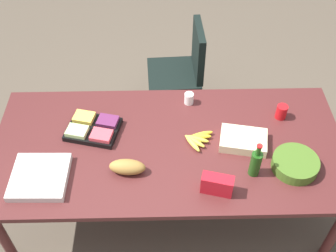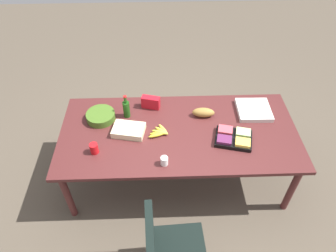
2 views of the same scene
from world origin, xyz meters
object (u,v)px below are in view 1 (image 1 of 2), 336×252
at_px(fruit_platter, 93,128).
at_px(paper_cup, 189,98).
at_px(bread_loaf, 127,167).
at_px(banana_bunch, 197,139).
at_px(office_chair, 179,81).
at_px(chip_bag_red, 217,185).
at_px(pizza_box, 40,177).
at_px(red_solo_cup, 281,112).
at_px(conference_table, 169,150).
at_px(salad_bowl, 295,164).
at_px(sheet_cake, 243,141).
at_px(wine_bottle, 256,163).

distance_m(fruit_platter, paper_cup, 0.76).
distance_m(bread_loaf, banana_bunch, 0.54).
relative_size(office_chair, chip_bag_red, 4.67).
relative_size(pizza_box, red_solo_cup, 3.27).
xyz_separation_m(conference_table, fruit_platter, (-0.54, 0.14, 0.09)).
height_order(bread_loaf, red_solo_cup, red_solo_cup).
xyz_separation_m(conference_table, banana_bunch, (0.20, 0.03, 0.09)).
bearing_deg(red_solo_cup, salad_bowl, -90.65).
bearing_deg(red_solo_cup, sheet_cake, -140.95).
distance_m(pizza_box, red_solo_cup, 1.76).
height_order(conference_table, paper_cup, paper_cup).
relative_size(conference_table, salad_bowl, 8.07).
distance_m(red_solo_cup, salad_bowl, 0.47).
xyz_separation_m(banana_bunch, sheet_cake, (0.32, -0.03, 0.01)).
relative_size(office_chair, wine_bottle, 3.36).
bearing_deg(salad_bowl, pizza_box, -177.99).
distance_m(fruit_platter, red_solo_cup, 1.38).
distance_m(conference_table, salad_bowl, 0.86).
relative_size(wine_bottle, paper_cup, 3.08).
xyz_separation_m(fruit_platter, paper_cup, (0.70, 0.28, 0.01)).
distance_m(pizza_box, chip_bag_red, 1.14).
bearing_deg(banana_bunch, paper_cup, 95.11).
xyz_separation_m(wine_bottle, salad_bowl, (0.28, 0.04, -0.07)).
bearing_deg(banana_bunch, fruit_platter, 171.48).
bearing_deg(wine_bottle, office_chair, 107.04).
relative_size(banana_bunch, pizza_box, 0.60).
bearing_deg(wine_bottle, bread_loaf, 178.09).
bearing_deg(office_chair, sheet_cake, -70.91).
height_order(red_solo_cup, chip_bag_red, chip_bag_red).
bearing_deg(fruit_platter, conference_table, -14.53).
xyz_separation_m(banana_bunch, wine_bottle, (0.35, -0.28, 0.08)).
bearing_deg(pizza_box, sheet_cake, 12.63).
bearing_deg(pizza_box, paper_cup, 36.05).
distance_m(conference_table, bread_loaf, 0.38).
bearing_deg(sheet_cake, bread_loaf, -164.17).
distance_m(pizza_box, paper_cup, 1.23).
height_order(sheet_cake, red_solo_cup, red_solo_cup).
distance_m(banana_bunch, sheet_cake, 0.32).
distance_m(banana_bunch, paper_cup, 0.40).
xyz_separation_m(banana_bunch, fruit_platter, (-0.74, 0.11, 0.01)).
bearing_deg(paper_cup, salad_bowl, -43.91).
bearing_deg(fruit_platter, wine_bottle, -19.90).
bearing_deg(salad_bowl, sheet_cake, 145.22).
bearing_deg(conference_table, banana_bunch, 8.49).
relative_size(chip_bag_red, paper_cup, 2.22).
relative_size(bread_loaf, banana_bunch, 1.11).
bearing_deg(conference_table, fruit_platter, 165.47).
distance_m(sheet_cake, paper_cup, 0.55).
bearing_deg(conference_table, red_solo_cup, 17.01).
bearing_deg(sheet_cake, conference_table, 179.83).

